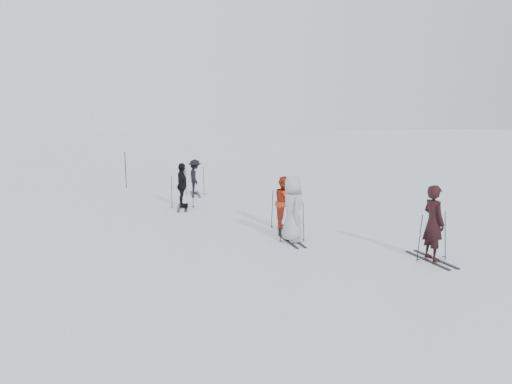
# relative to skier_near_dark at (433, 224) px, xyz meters

# --- Properties ---
(ground) EXTENTS (120.00, 120.00, 0.00)m
(ground) POSITION_rel_skier_near_dark_xyz_m (-2.99, 4.66, -0.96)
(ground) COLOR silver
(ground) RESTS_ON ground
(skier_near_dark) EXTENTS (0.49, 0.72, 1.92)m
(skier_near_dark) POSITION_rel_skier_near_dark_xyz_m (0.00, 0.00, 0.00)
(skier_near_dark) COLOR black
(skier_near_dark) RESTS_ON ground
(skier_red) EXTENTS (0.88, 0.98, 1.68)m
(skier_red) POSITION_rel_skier_near_dark_xyz_m (-2.43, 4.31, -0.12)
(skier_red) COLOR #AF3013
(skier_red) RESTS_ON ground
(skier_grey) EXTENTS (0.61, 0.94, 1.91)m
(skier_grey) POSITION_rel_skier_near_dark_xyz_m (-2.78, 2.71, -0.01)
(skier_grey) COLOR #A4A8AE
(skier_grey) RESTS_ON ground
(skier_uphill_left) EXTENTS (0.60, 1.07, 1.73)m
(skier_uphill_left) POSITION_rel_skier_near_dark_xyz_m (-5.09, 8.59, -0.10)
(skier_uphill_left) COLOR black
(skier_uphill_left) RESTS_ON ground
(skier_uphill_far) EXTENTS (0.68, 1.05, 1.55)m
(skier_uphill_far) POSITION_rel_skier_near_dark_xyz_m (-4.08, 11.45, -0.19)
(skier_uphill_far) COLOR black
(skier_uphill_far) RESTS_ON ground
(skis_near_dark) EXTENTS (1.79, 1.00, 1.28)m
(skis_near_dark) POSITION_rel_skier_near_dark_xyz_m (0.00, 0.00, -0.32)
(skis_near_dark) COLOR black
(skis_near_dark) RESTS_ON ground
(skis_red) EXTENTS (2.01, 1.51, 1.31)m
(skis_red) POSITION_rel_skier_near_dark_xyz_m (-2.43, 4.31, -0.31)
(skis_red) COLOR black
(skis_red) RESTS_ON ground
(skis_grey) EXTENTS (1.57, 0.83, 1.14)m
(skis_grey) POSITION_rel_skier_near_dark_xyz_m (-2.78, 2.71, -0.39)
(skis_grey) COLOR black
(skis_grey) RESTS_ON ground
(skis_uphill_left) EXTENTS (1.94, 1.27, 1.31)m
(skis_uphill_left) POSITION_rel_skier_near_dark_xyz_m (-5.09, 8.59, -0.31)
(skis_uphill_left) COLOR black
(skis_uphill_left) RESTS_ON ground
(skis_uphill_far) EXTENTS (1.85, 1.11, 1.28)m
(skis_uphill_far) POSITION_rel_skier_near_dark_xyz_m (-4.08, 11.45, -0.32)
(skis_uphill_far) COLOR black
(skis_uphill_far) RESTS_ON ground
(piste_marker) EXTENTS (0.05, 0.05, 1.73)m
(piste_marker) POSITION_rel_skier_near_dark_xyz_m (-6.97, 14.37, -0.10)
(piste_marker) COLOR black
(piste_marker) RESTS_ON ground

